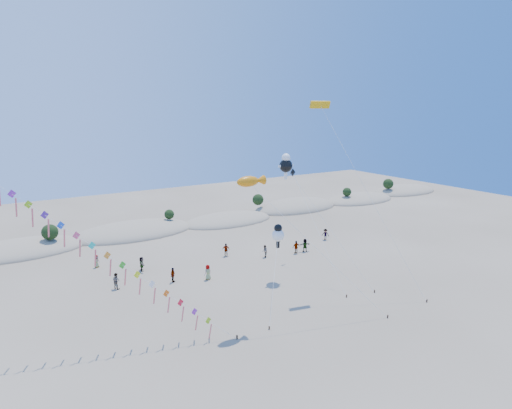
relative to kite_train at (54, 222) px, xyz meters
name	(u,v)px	position (x,y,z in m)	size (l,w,h in m)	color
ground	(321,391)	(14.02, -15.69, -10.52)	(160.00, 160.00, 0.00)	#796853
dune_ridge	(141,232)	(15.08, 29.45, -10.41)	(145.30, 11.49, 5.57)	gray
kite_train	(54,222)	(0.00, 0.00, 0.00)	(23.63, 12.51, 20.34)	#3F2D1E
fish_kite	(251,182)	(15.51, -3.88, 2.38)	(12.21, 7.38, 13.43)	#3F2D1E
cartoon_kite_low	(278,234)	(22.85, 2.50, -5.16)	(7.96, 9.95, 6.51)	#3F2D1E
cartoon_kite_high	(286,164)	(24.86, 3.97, 2.41)	(5.67, 10.88, 14.19)	#3F2D1E
parafoil_kite	(322,109)	(26.07, -0.58, 8.60)	(7.47, 10.65, 19.94)	#3F2D1E
dark_kite	(305,201)	(28.22, 4.57, -2.36)	(3.45, 13.82, 11.69)	#3F2D1E
beachgoers	(229,256)	(20.64, 10.29, -9.66)	(32.54, 11.50, 1.80)	slate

